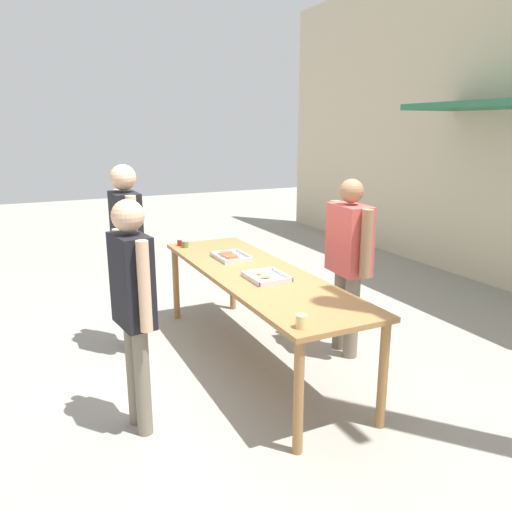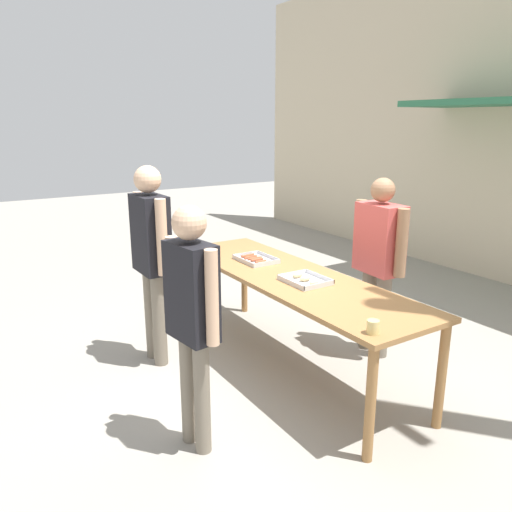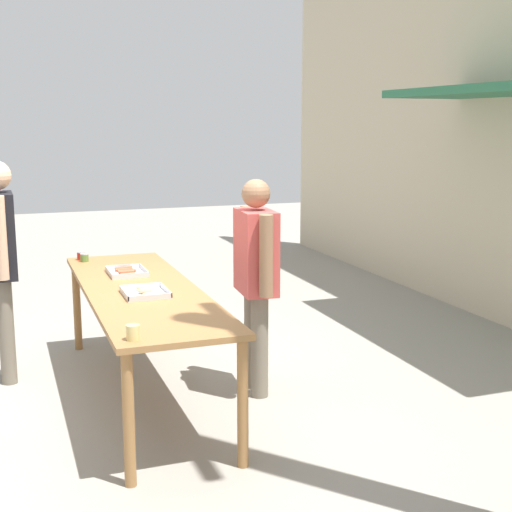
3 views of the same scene
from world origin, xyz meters
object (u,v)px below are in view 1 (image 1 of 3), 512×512
condiment_jar_ketchup (185,244)px  person_server_behind_table (349,253)px  condiment_jar_mustard (181,242)px  person_customer_with_cup (133,296)px  food_tray_sausages (231,257)px  beer_cup (302,321)px  food_tray_buns (266,277)px  person_customer_holding_hotdog (127,242)px

condiment_jar_ketchup → person_server_behind_table: (1.41, 1.14, 0.09)m
condiment_jar_mustard → person_customer_with_cup: 2.13m
food_tray_sausages → beer_cup: (1.84, -0.28, 0.03)m
food_tray_sausages → person_server_behind_table: 1.16m
beer_cup → condiment_jar_ketchup: bearing=179.7°
food_tray_sausages → condiment_jar_ketchup: 0.71m
food_tray_buns → person_customer_with_cup: size_ratio=0.22×
food_tray_sausages → beer_cup: beer_cup is taller
beer_cup → person_customer_holding_hotdog: size_ratio=0.05×
condiment_jar_mustard → person_customer_holding_hotdog: size_ratio=0.04×
condiment_jar_mustard → person_customer_with_cup: person_customer_with_cup is taller
condiment_jar_mustard → condiment_jar_ketchup: 0.10m
food_tray_sausages → person_customer_with_cup: person_customer_with_cup is taller
condiment_jar_mustard → food_tray_sausages: bearing=20.7°
beer_cup → person_server_behind_table: size_ratio=0.05×
beer_cup → person_server_behind_table: 1.58m
condiment_jar_mustard → condiment_jar_ketchup: same height
food_tray_sausages → food_tray_buns: (0.77, 0.00, 0.00)m
condiment_jar_mustard → person_server_behind_table: bearing=37.4°
food_tray_sausages → condiment_jar_mustard: condiment_jar_mustard is taller
condiment_jar_ketchup → person_server_behind_table: 1.81m
beer_cup → person_customer_with_cup: 1.16m
person_customer_holding_hotdog → condiment_jar_ketchup: bearing=-58.1°
person_customer_with_cup → food_tray_buns: bearing=-80.6°
person_customer_holding_hotdog → person_customer_with_cup: (1.36, -0.25, -0.07)m
food_tray_buns → condiment_jar_mustard: (-1.52, -0.29, 0.02)m
beer_cup → person_server_behind_table: person_server_behind_table is taller
beer_cup → person_server_behind_table: (-1.08, 1.15, 0.08)m
food_tray_buns → condiment_jar_ketchup: (-1.42, -0.27, 0.02)m
condiment_jar_mustard → condiment_jar_ketchup: (0.10, 0.02, 0.00)m
beer_cup → person_customer_holding_hotdog: 2.16m
condiment_jar_ketchup → beer_cup: bearing=-0.3°
food_tray_sausages → condiment_jar_ketchup: (-0.65, -0.27, 0.02)m
beer_cup → food_tray_buns: bearing=165.1°
condiment_jar_mustard → food_tray_buns: bearing=10.7°
condiment_jar_ketchup → beer_cup: (2.49, -0.02, 0.01)m
person_customer_with_cup → condiment_jar_mustard: bearing=-34.4°
person_customer_holding_hotdog → person_customer_with_cup: 1.38m
condiment_jar_mustard → person_server_behind_table: size_ratio=0.04×
food_tray_buns → person_server_behind_table: size_ratio=0.22×
food_tray_sausages → condiment_jar_ketchup: condiment_jar_ketchup is taller
person_customer_holding_hotdog → food_tray_sausages: bearing=-102.5°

